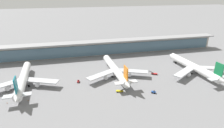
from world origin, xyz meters
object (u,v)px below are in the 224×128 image
object	(u,v)px
airliner_left_stand	(23,79)
safety_cone_bravo	(7,103)
airliner_centre_stand	(116,70)
service_truck_by_tail_red	(154,74)
service_truck_on_taxiway_red	(78,81)
safety_cone_alpha	(28,100)
service_truck_under_wing_blue	(154,92)
service_truck_mid_apron_yellow	(120,91)
airliner_right_stand	(194,67)

from	to	relation	value
airliner_left_stand	safety_cone_bravo	size ratio (longest dim) A/B	93.65
airliner_centre_stand	service_truck_by_tail_red	world-z (taller)	airliner_centre_stand
service_truck_by_tail_red	service_truck_on_taxiway_red	bearing A→B (deg)	179.99
safety_cone_alpha	service_truck_under_wing_blue	bearing A→B (deg)	-6.65
airliner_left_stand	service_truck_mid_apron_yellow	xyz separation A→B (m)	(65.52, -23.71, -4.69)
service_truck_mid_apron_yellow	service_truck_by_tail_red	distance (m)	40.69
airliner_centre_stand	safety_cone_bravo	xyz separation A→B (m)	(-74.91, -22.68, -5.18)
airliner_centre_stand	safety_cone_alpha	distance (m)	66.90
service_truck_on_taxiway_red	airliner_centre_stand	bearing A→B (deg)	7.93
service_truck_by_tail_red	service_truck_on_taxiway_red	size ratio (longest dim) A/B	2.13
service_truck_mid_apron_yellow	airliner_centre_stand	bearing A→B (deg)	82.74
service_truck_by_tail_red	safety_cone_alpha	size ratio (longest dim) A/B	9.39
service_truck_on_taxiway_red	safety_cone_bravo	xyz separation A→B (m)	(-44.86, -18.49, -0.56)
safety_cone_alpha	airliner_right_stand	bearing A→B (deg)	6.00
airliner_centre_stand	service_truck_mid_apron_yellow	bearing A→B (deg)	-97.26
service_truck_under_wing_blue	service_truck_mid_apron_yellow	xyz separation A→B (m)	(-21.73, 6.82, -0.07)
service_truck_under_wing_blue	safety_cone_alpha	distance (m)	81.87
service_truck_by_tail_red	airliner_right_stand	bearing A→B (deg)	-8.43
service_truck_mid_apron_yellow	airliner_left_stand	bearing A→B (deg)	160.11
safety_cone_alpha	safety_cone_bravo	world-z (taller)	same
airliner_left_stand	airliner_centre_stand	bearing A→B (deg)	1.20
service_truck_by_tail_red	airliner_centre_stand	bearing A→B (deg)	172.45
airliner_left_stand	service_truck_mid_apron_yellow	world-z (taller)	airliner_left_stand
service_truck_on_taxiway_red	safety_cone_alpha	distance (m)	37.51
airliner_right_stand	safety_cone_alpha	size ratio (longest dim) A/B	93.65
service_truck_on_taxiway_red	safety_cone_alpha	world-z (taller)	service_truck_on_taxiway_red
safety_cone_alpha	safety_cone_bravo	bearing A→B (deg)	-179.12
airliner_right_stand	service_truck_on_taxiway_red	distance (m)	94.98
safety_cone_alpha	safety_cone_bravo	distance (m)	12.12
airliner_left_stand	service_truck_mid_apron_yellow	size ratio (longest dim) A/B	9.45
service_truck_by_tail_red	safety_cone_alpha	xyz separation A→B (m)	(-94.47, -18.29, -0.49)
service_truck_under_wing_blue	airliner_centre_stand	bearing A→B (deg)	120.10
airliner_centre_stand	airliner_right_stand	bearing A→B (deg)	-8.00
airliner_right_stand	safety_cone_alpha	world-z (taller)	airliner_right_stand
service_truck_mid_apron_yellow	safety_cone_bravo	distance (m)	71.76
airliner_right_stand	service_truck_on_taxiway_red	world-z (taller)	airliner_right_stand
airliner_centre_stand	service_truck_by_tail_red	size ratio (longest dim) A/B	9.98
airliner_left_stand	safety_cone_alpha	world-z (taller)	airliner_left_stand
airliner_right_stand	service_truck_under_wing_blue	size ratio (longest dim) A/B	19.75
service_truck_by_tail_red	service_truck_on_taxiway_red	distance (m)	61.73
airliner_left_stand	airliner_right_stand	world-z (taller)	same
airliner_left_stand	airliner_right_stand	xyz separation A→B (m)	(133.42, -7.66, 0.00)
safety_cone_bravo	service_truck_mid_apron_yellow	bearing A→B (deg)	-1.97
airliner_left_stand	service_truck_under_wing_blue	distance (m)	92.56
service_truck_on_taxiway_red	service_truck_under_wing_blue	bearing A→B (deg)	-29.77
service_truck_mid_apron_yellow	safety_cone_bravo	world-z (taller)	service_truck_mid_apron_yellow
airliner_centre_stand	service_truck_mid_apron_yellow	distance (m)	25.78
airliner_left_stand	airliner_centre_stand	distance (m)	68.74
service_truck_under_wing_blue	service_truck_on_taxiway_red	world-z (taller)	same
airliner_right_stand	safety_cone_alpha	xyz separation A→B (m)	(-127.48, -13.40, -5.18)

